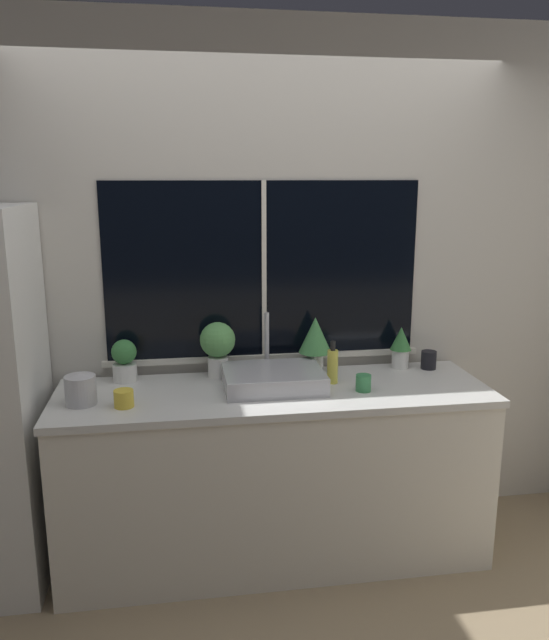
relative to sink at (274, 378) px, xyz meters
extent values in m
plane|color=#937F60|center=(0.00, -0.35, -0.94)|extent=(14.00, 14.00, 0.00)
cube|color=#BCB7AD|center=(0.00, 0.35, 0.41)|extent=(8.00, 0.06, 2.70)
cube|color=black|center=(0.00, 0.32, 0.49)|extent=(1.65, 0.01, 0.92)
cube|color=silver|center=(0.00, 0.31, 0.49)|extent=(0.02, 0.01, 0.92)
cube|color=silver|center=(0.00, 0.31, 0.02)|extent=(1.71, 0.04, 0.03)
cube|color=#BCB7AD|center=(2.04, 1.15, 0.41)|extent=(0.06, 7.00, 2.70)
cube|color=silver|center=(0.00, -0.04, -0.51)|extent=(2.10, 0.64, 0.86)
cube|color=silver|center=(0.00, -0.04, -0.06)|extent=(2.12, 0.66, 0.03)
cube|color=#ADADB2|center=(0.00, 0.00, 0.00)|extent=(0.49, 0.38, 0.09)
cylinder|color=#B7B7BC|center=(0.00, 0.22, -0.03)|extent=(0.04, 0.04, 0.03)
cylinder|color=#B7B7BC|center=(0.00, 0.22, 0.13)|extent=(0.02, 0.02, 0.30)
cylinder|color=white|center=(-0.73, 0.21, 0.00)|extent=(0.12, 0.12, 0.09)
sphere|color=#387A3D|center=(-0.73, 0.21, 0.11)|extent=(0.13, 0.13, 0.13)
cylinder|color=white|center=(-0.26, 0.21, 0.01)|extent=(0.11, 0.11, 0.11)
sphere|color=#569951|center=(-0.26, 0.21, 0.15)|extent=(0.18, 0.18, 0.18)
cylinder|color=white|center=(0.26, 0.21, 0.01)|extent=(0.09, 0.09, 0.11)
cone|color=#478E4C|center=(0.26, 0.21, 0.16)|extent=(0.17, 0.17, 0.19)
cylinder|color=white|center=(0.73, 0.21, 0.00)|extent=(0.09, 0.09, 0.10)
cone|color=#387A3D|center=(0.73, 0.21, 0.12)|extent=(0.11, 0.11, 0.13)
cylinder|color=#DBD14C|center=(0.30, 0.02, 0.04)|extent=(0.05, 0.05, 0.17)
cylinder|color=black|center=(0.30, 0.02, 0.15)|extent=(0.02, 0.02, 0.05)
cylinder|color=#38844C|center=(0.42, -0.12, -0.01)|extent=(0.07, 0.07, 0.08)
cylinder|color=gold|center=(-0.71, -0.16, -0.01)|extent=(0.09, 0.09, 0.08)
cylinder|color=black|center=(0.88, 0.17, 0.00)|extent=(0.08, 0.08, 0.10)
cylinder|color=#B2B2B7|center=(-0.91, -0.10, 0.02)|extent=(0.14, 0.14, 0.14)
cone|color=#B2B2B7|center=(-0.91, -0.10, 0.10)|extent=(0.12, 0.12, 0.02)
camera|label=1|loc=(-0.45, -2.90, 0.97)|focal=35.00mm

